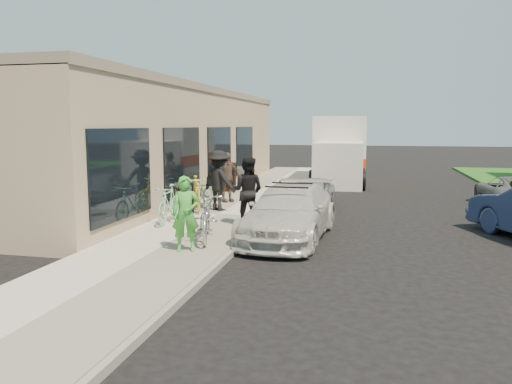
{
  "coord_description": "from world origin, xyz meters",
  "views": [
    {
      "loc": [
        2.4,
        -10.98,
        2.77
      ],
      "look_at": [
        -0.5,
        1.51,
        1.05
      ],
      "focal_mm": 35.0,
      "sensor_mm": 36.0,
      "label": 1
    }
  ],
  "objects_px": {
    "woman_rider": "(186,214)",
    "man_standing": "(247,191)",
    "cruiser_bike_a": "(169,204)",
    "bystander_b": "(227,177)",
    "sedan_white": "(290,212)",
    "bystander_a": "(219,181)",
    "sandwich_board": "(227,177)",
    "moving_truck": "(340,153)",
    "far_car_gray": "(511,192)",
    "cruiser_bike_c": "(197,193)",
    "cruiser_bike_b": "(198,193)",
    "sedan_silver": "(313,192)",
    "tandem_bike": "(207,216)",
    "bike_rack": "(186,195)"
  },
  "relations": [
    {
      "from": "far_car_gray",
      "to": "cruiser_bike_c",
      "type": "height_order",
      "value": "cruiser_bike_c"
    },
    {
      "from": "sedan_white",
      "to": "far_car_gray",
      "type": "relative_size",
      "value": 1.2
    },
    {
      "from": "sedan_silver",
      "to": "cruiser_bike_b",
      "type": "distance_m",
      "value": 3.91
    },
    {
      "from": "sedan_silver",
      "to": "woman_rider",
      "type": "height_order",
      "value": "woman_rider"
    },
    {
      "from": "bike_rack",
      "to": "woman_rider",
      "type": "bearing_deg",
      "value": -69.11
    },
    {
      "from": "cruiser_bike_b",
      "to": "far_car_gray",
      "type": "bearing_deg",
      "value": 30.76
    },
    {
      "from": "man_standing",
      "to": "bystander_a",
      "type": "relative_size",
      "value": 0.98
    },
    {
      "from": "bystander_a",
      "to": "bystander_b",
      "type": "bearing_deg",
      "value": -54.42
    },
    {
      "from": "woman_rider",
      "to": "cruiser_bike_a",
      "type": "bearing_deg",
      "value": 100.78
    },
    {
      "from": "man_standing",
      "to": "bystander_b",
      "type": "distance_m",
      "value": 4.06
    },
    {
      "from": "sedan_silver",
      "to": "cruiser_bike_c",
      "type": "relative_size",
      "value": 1.71
    },
    {
      "from": "moving_truck",
      "to": "bystander_b",
      "type": "bearing_deg",
      "value": -113.47
    },
    {
      "from": "man_standing",
      "to": "bystander_a",
      "type": "distance_m",
      "value": 2.46
    },
    {
      "from": "bike_rack",
      "to": "cruiser_bike_b",
      "type": "distance_m",
      "value": 0.91
    },
    {
      "from": "tandem_bike",
      "to": "cruiser_bike_a",
      "type": "bearing_deg",
      "value": 118.02
    },
    {
      "from": "sandwich_board",
      "to": "bystander_b",
      "type": "relative_size",
      "value": 0.67
    },
    {
      "from": "woman_rider",
      "to": "man_standing",
      "type": "xyz_separation_m",
      "value": [
        0.58,
        3.0,
        0.11
      ]
    },
    {
      "from": "moving_truck",
      "to": "cruiser_bike_c",
      "type": "relative_size",
      "value": 3.71
    },
    {
      "from": "bike_rack",
      "to": "bystander_b",
      "type": "bearing_deg",
      "value": 77.21
    },
    {
      "from": "moving_truck",
      "to": "sedan_white",
      "type": "bearing_deg",
      "value": -93.79
    },
    {
      "from": "sandwich_board",
      "to": "bystander_b",
      "type": "xyz_separation_m",
      "value": [
        0.75,
        -2.6,
        0.27
      ]
    },
    {
      "from": "man_standing",
      "to": "sedan_white",
      "type": "bearing_deg",
      "value": 154.88
    },
    {
      "from": "sedan_silver",
      "to": "woman_rider",
      "type": "relative_size",
      "value": 1.92
    },
    {
      "from": "tandem_bike",
      "to": "man_standing",
      "type": "xyz_separation_m",
      "value": [
        0.5,
        1.87,
        0.35
      ]
    },
    {
      "from": "woman_rider",
      "to": "tandem_bike",
      "type": "bearing_deg",
      "value": 67.37
    },
    {
      "from": "sandwich_board",
      "to": "woman_rider",
      "type": "relative_size",
      "value": 0.72
    },
    {
      "from": "sedan_white",
      "to": "cruiser_bike_c",
      "type": "relative_size",
      "value": 2.6
    },
    {
      "from": "sedan_white",
      "to": "far_car_gray",
      "type": "xyz_separation_m",
      "value": [
        6.56,
        6.35,
        -0.12
      ]
    },
    {
      "from": "bike_rack",
      "to": "tandem_bike",
      "type": "relative_size",
      "value": 0.43
    },
    {
      "from": "far_car_gray",
      "to": "sedan_silver",
      "type": "bearing_deg",
      "value": 11.8
    },
    {
      "from": "sandwich_board",
      "to": "moving_truck",
      "type": "height_order",
      "value": "moving_truck"
    },
    {
      "from": "tandem_bike",
      "to": "bystander_b",
      "type": "height_order",
      "value": "bystander_b"
    },
    {
      "from": "cruiser_bike_b",
      "to": "bystander_a",
      "type": "relative_size",
      "value": 1.03
    },
    {
      "from": "sedan_silver",
      "to": "cruiser_bike_c",
      "type": "distance_m",
      "value": 4.05
    },
    {
      "from": "tandem_bike",
      "to": "bystander_a",
      "type": "height_order",
      "value": "bystander_a"
    },
    {
      "from": "sandwich_board",
      "to": "sedan_white",
      "type": "xyz_separation_m",
      "value": [
        3.65,
        -7.02,
        -0.08
      ]
    },
    {
      "from": "bystander_a",
      "to": "far_car_gray",
      "type": "bearing_deg",
      "value": -131.41
    },
    {
      "from": "sedan_silver",
      "to": "bystander_b",
      "type": "relative_size",
      "value": 1.78
    },
    {
      "from": "moving_truck",
      "to": "cruiser_bike_a",
      "type": "xyz_separation_m",
      "value": [
        -3.79,
        -12.28,
        -0.76
      ]
    },
    {
      "from": "cruiser_bike_b",
      "to": "bystander_b",
      "type": "xyz_separation_m",
      "value": [
        0.49,
        1.52,
        0.35
      ]
    },
    {
      "from": "sedan_silver",
      "to": "woman_rider",
      "type": "distance_m",
      "value": 7.34
    },
    {
      "from": "cruiser_bike_a",
      "to": "bystander_b",
      "type": "xyz_separation_m",
      "value": [
        0.49,
        3.88,
        0.34
      ]
    },
    {
      "from": "sedan_white",
      "to": "sedan_silver",
      "type": "height_order",
      "value": "sedan_white"
    },
    {
      "from": "bike_rack",
      "to": "sandwich_board",
      "type": "xyz_separation_m",
      "value": [
        -0.2,
        5.02,
        0.04
      ]
    },
    {
      "from": "sedan_silver",
      "to": "cruiser_bike_c",
      "type": "height_order",
      "value": "cruiser_bike_c"
    },
    {
      "from": "tandem_bike",
      "to": "cruiser_bike_b",
      "type": "distance_m",
      "value": 4.38
    },
    {
      "from": "moving_truck",
      "to": "cruiser_bike_b",
      "type": "distance_m",
      "value": 10.64
    },
    {
      "from": "tandem_bike",
      "to": "bystander_a",
      "type": "distance_m",
      "value": 4.01
    },
    {
      "from": "moving_truck",
      "to": "man_standing",
      "type": "height_order",
      "value": "moving_truck"
    },
    {
      "from": "sedan_white",
      "to": "cruiser_bike_a",
      "type": "distance_m",
      "value": 3.44
    }
  ]
}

